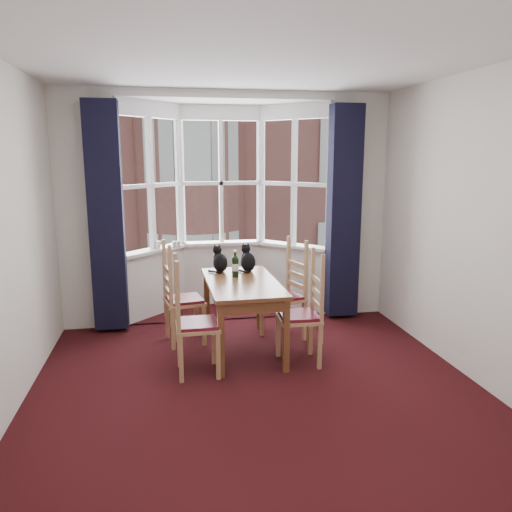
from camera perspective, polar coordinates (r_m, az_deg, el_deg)
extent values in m
plane|color=black|center=(4.38, 0.80, -16.44)|extent=(4.50, 4.50, 0.00)
plane|color=white|center=(3.94, 0.93, 22.46)|extent=(4.50, 4.50, 0.00)
plane|color=silver|center=(4.73, 25.40, 2.48)|extent=(0.00, 4.50, 4.50)
plane|color=silver|center=(1.83, 14.73, -9.56)|extent=(4.00, 0.00, 4.00)
cube|color=silver|center=(6.15, -18.72, 4.80)|extent=(0.70, 0.12, 2.80)
cube|color=silver|center=(6.54, 11.36, 5.54)|extent=(0.70, 0.12, 2.80)
cube|color=black|center=(5.95, -16.74, 4.23)|extent=(0.38, 0.22, 2.60)
cube|color=black|center=(6.29, 9.99, 4.91)|extent=(0.38, 0.22, 2.60)
cube|color=brown|center=(5.21, -1.59, -3.09)|extent=(0.75, 1.37, 0.04)
cube|color=brown|center=(4.70, -4.03, -9.65)|extent=(0.06, 0.06, 0.72)
cube|color=brown|center=(5.87, -5.64, -5.31)|extent=(0.06, 0.06, 0.72)
cube|color=brown|center=(4.81, 3.46, -9.12)|extent=(0.06, 0.06, 0.72)
cube|color=brown|center=(5.97, 0.36, -4.99)|extent=(0.06, 0.06, 0.72)
cube|color=tan|center=(4.77, -6.71, -7.82)|extent=(0.41, 0.43, 0.06)
cube|color=#5C0F1C|center=(4.76, -6.72, -7.65)|extent=(0.37, 0.39, 0.03)
cube|color=tan|center=(5.56, -8.15, -5.04)|extent=(0.47, 0.48, 0.06)
cube|color=#5C0F1C|center=(5.56, -8.16, -4.89)|extent=(0.42, 0.44, 0.03)
cube|color=tan|center=(4.98, 4.91, -6.93)|extent=(0.42, 0.43, 0.06)
cube|color=#5C0F1C|center=(4.98, 4.91, -6.76)|extent=(0.37, 0.39, 0.03)
cube|color=tan|center=(5.63, 3.11, -4.75)|extent=(0.51, 0.52, 0.06)
cube|color=#5C0F1C|center=(5.62, 3.11, -4.60)|extent=(0.46, 0.47, 0.03)
ellipsoid|color=black|center=(5.62, -4.10, -0.80)|extent=(0.22, 0.25, 0.21)
sphere|color=black|center=(5.66, -4.45, 0.68)|extent=(0.13, 0.13, 0.10)
cone|color=black|center=(5.63, -4.71, 1.15)|extent=(0.05, 0.05, 0.05)
cone|color=black|center=(5.66, -4.20, 1.20)|extent=(0.05, 0.05, 0.05)
ellipsoid|color=black|center=(5.63, -0.91, -0.71)|extent=(0.20, 0.25, 0.22)
sphere|color=black|center=(5.67, -1.18, 0.82)|extent=(0.12, 0.12, 0.10)
cone|color=black|center=(5.66, -1.46, 1.31)|extent=(0.04, 0.04, 0.05)
cone|color=black|center=(5.68, -0.91, 1.35)|extent=(0.04, 0.04, 0.05)
cylinder|color=black|center=(5.37, -2.39, -1.32)|extent=(0.07, 0.07, 0.20)
sphere|color=black|center=(5.35, -2.40, -0.30)|extent=(0.07, 0.07, 0.07)
cylinder|color=black|center=(5.34, -2.40, 0.11)|extent=(0.03, 0.03, 0.09)
cylinder|color=gold|center=(5.34, -2.40, 0.52)|extent=(0.03, 0.03, 0.02)
cylinder|color=silver|center=(5.37, -2.39, -1.27)|extent=(0.07, 0.07, 0.08)
cylinder|color=white|center=(6.50, -11.10, 1.24)|extent=(0.06, 0.06, 0.10)
cylinder|color=white|center=(6.53, -9.32, 1.29)|extent=(0.06, 0.06, 0.09)
cylinder|color=white|center=(6.55, -8.83, 1.34)|extent=(0.05, 0.05, 0.09)
plane|color=#333335|center=(36.94, -8.86, -1.30)|extent=(80.00, 80.00, 0.00)
cube|color=#97584E|center=(18.09, -7.96, 8.00)|extent=(18.00, 6.00, 14.00)
cylinder|color=#97584E|center=(15.10, -7.47, 7.36)|extent=(3.20, 3.20, 14.00)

